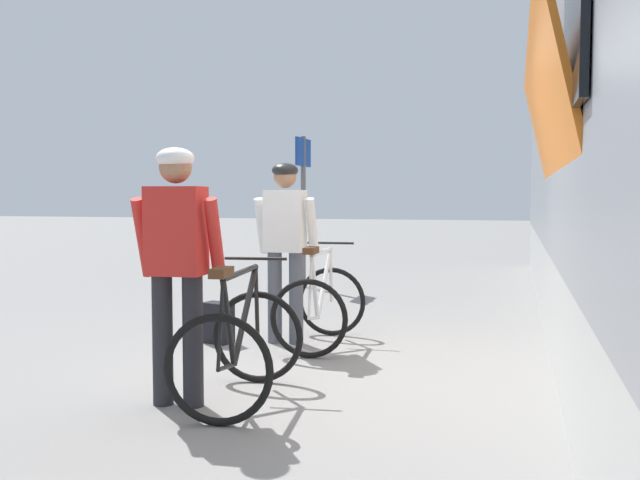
{
  "coord_description": "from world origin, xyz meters",
  "views": [
    {
      "loc": [
        1.39,
        -5.19,
        1.42
      ],
      "look_at": [
        -0.28,
        0.6,
        1.05
      ],
      "focal_mm": 38.14,
      "sensor_mm": 36.0,
      "label": 1
    }
  ],
  "objects_px": {
    "cyclist_near_in_white": "(285,236)",
    "cyclist_far_in_red": "(177,252)",
    "bicycle_near_white": "(321,305)",
    "platform_sign_post": "(303,186)",
    "backpack_on_platform": "(218,323)",
    "bicycle_far_black": "(240,345)"
  },
  "relations": [
    {
      "from": "bicycle_near_white",
      "to": "backpack_on_platform",
      "type": "relative_size",
      "value": 2.78
    },
    {
      "from": "backpack_on_platform",
      "to": "bicycle_near_white",
      "type": "bearing_deg",
      "value": 22.03
    },
    {
      "from": "cyclist_near_in_white",
      "to": "bicycle_far_black",
      "type": "relative_size",
      "value": 1.53
    },
    {
      "from": "cyclist_far_in_red",
      "to": "platform_sign_post",
      "type": "xyz_separation_m",
      "value": [
        -1.05,
        6.19,
        0.57
      ]
    },
    {
      "from": "cyclist_near_in_white",
      "to": "cyclist_far_in_red",
      "type": "xyz_separation_m",
      "value": [
        -0.05,
        -2.11,
        0.0
      ]
    },
    {
      "from": "bicycle_far_black",
      "to": "platform_sign_post",
      "type": "height_order",
      "value": "platform_sign_post"
    },
    {
      "from": "cyclist_far_in_red",
      "to": "bicycle_near_white",
      "type": "height_order",
      "value": "cyclist_far_in_red"
    },
    {
      "from": "cyclist_near_in_white",
      "to": "bicycle_far_black",
      "type": "distance_m",
      "value": 2.06
    },
    {
      "from": "backpack_on_platform",
      "to": "platform_sign_post",
      "type": "bearing_deg",
      "value": 110.72
    },
    {
      "from": "cyclist_near_in_white",
      "to": "bicycle_near_white",
      "type": "bearing_deg",
      "value": -6.59
    },
    {
      "from": "backpack_on_platform",
      "to": "cyclist_far_in_red",
      "type": "bearing_deg",
      "value": -58.54
    },
    {
      "from": "cyclist_far_in_red",
      "to": "bicycle_far_black",
      "type": "bearing_deg",
      "value": 25.02
    },
    {
      "from": "bicycle_far_black",
      "to": "bicycle_near_white",
      "type": "bearing_deg",
      "value": 88.62
    },
    {
      "from": "backpack_on_platform",
      "to": "cyclist_near_in_white",
      "type": "bearing_deg",
      "value": 29.89
    },
    {
      "from": "cyclist_near_in_white",
      "to": "bicycle_near_white",
      "type": "xyz_separation_m",
      "value": [
        0.37,
        -0.04,
        -0.65
      ]
    },
    {
      "from": "cyclist_near_in_white",
      "to": "bicycle_far_black",
      "type": "xyz_separation_m",
      "value": [
        0.33,
        -1.93,
        -0.65
      ]
    },
    {
      "from": "bicycle_near_white",
      "to": "backpack_on_platform",
      "type": "distance_m",
      "value": 1.04
    },
    {
      "from": "cyclist_near_in_white",
      "to": "platform_sign_post",
      "type": "xyz_separation_m",
      "value": [
        -1.1,
        4.08,
        0.57
      ]
    },
    {
      "from": "bicycle_near_white",
      "to": "bicycle_far_black",
      "type": "distance_m",
      "value": 1.89
    },
    {
      "from": "bicycle_near_white",
      "to": "bicycle_far_black",
      "type": "xyz_separation_m",
      "value": [
        -0.05,
        -1.89,
        0.0
      ]
    },
    {
      "from": "cyclist_near_in_white",
      "to": "platform_sign_post",
      "type": "relative_size",
      "value": 0.73
    },
    {
      "from": "bicycle_far_black",
      "to": "cyclist_near_in_white",
      "type": "bearing_deg",
      "value": 99.6
    }
  ]
}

